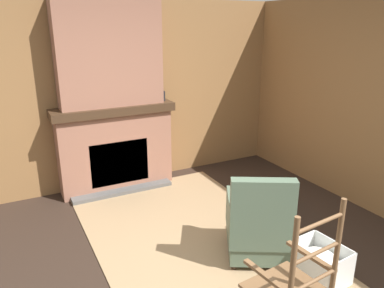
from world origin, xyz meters
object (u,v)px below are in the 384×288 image
Objects in this scene: laundry_basket at (321,262)px; storage_case at (156,96)px; oil_lamp_vase at (72,102)px; firewood_stack at (270,200)px; armchair at (258,226)px; decorative_plate_on_mantel at (105,95)px.

storage_case is at bearing -171.76° from laundry_basket.
oil_lamp_vase is 1.16m from storage_case.
firewood_stack is 1.70× the size of oil_lamp_vase.
oil_lamp_vase is (-2.31, -1.25, 0.93)m from armchair.
armchair is 2.66m from decorative_plate_on_mantel.
armchair is 1.17m from firewood_stack.
decorative_plate_on_mantel is at bearing -133.23° from firewood_stack.
oil_lamp_vase is 1.20× the size of storage_case.
storage_case is at bearing -149.08° from firewood_stack.
storage_case is 0.77× the size of decorative_plate_on_mantel.
armchair is at bearing 2.33° from storage_case.
laundry_basket reaches higher than firewood_stack.
firewood_stack is 0.93× the size of laundry_basket.
firewood_stack is 2.82m from oil_lamp_vase.
laundry_basket is 2.18× the size of storage_case.
laundry_basket is at bearing 21.61° from decorative_plate_on_mantel.
firewood_stack is 2.56m from decorative_plate_on_mantel.
laundry_basket is at bearing -20.20° from firewood_stack.
laundry_basket is (0.54, 0.32, -0.18)m from armchair.
storage_case is at bearing 88.41° from decorative_plate_on_mantel.
laundry_basket is (1.34, -0.49, 0.08)m from firewood_stack.
oil_lamp_vase is (-2.85, -1.57, 1.11)m from laundry_basket.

